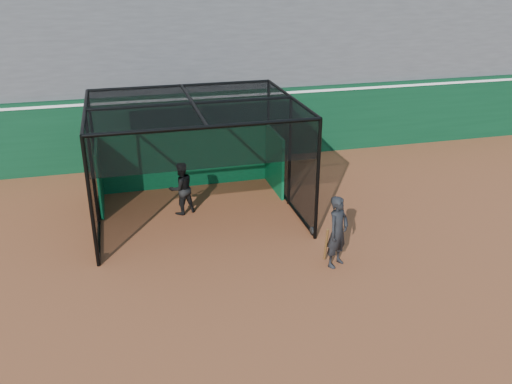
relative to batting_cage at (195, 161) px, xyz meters
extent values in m
plane|color=brown|center=(0.21, -4.08, -1.60)|extent=(120.00, 120.00, 0.00)
cube|color=#09331B|center=(0.21, 4.42, -0.35)|extent=(50.00, 0.45, 2.50)
cube|color=white|center=(0.21, 4.42, 0.75)|extent=(50.00, 0.50, 0.08)
cube|color=#4C4C4F|center=(0.21, 8.30, 2.27)|extent=(50.00, 7.85, 7.75)
cube|color=#074E29|center=(0.00, 2.13, -0.65)|extent=(5.34, 0.10, 1.90)
cylinder|color=black|center=(-2.73, -2.08, -1.49)|extent=(0.08, 0.22, 0.22)
cylinder|color=black|center=(2.73, -2.08, -1.49)|extent=(0.08, 0.22, 0.22)
cylinder|color=black|center=(-2.73, 2.05, -1.49)|extent=(0.08, 0.22, 0.22)
cylinder|color=black|center=(2.73, 2.05, -1.49)|extent=(0.08, 0.22, 0.22)
imported|color=black|center=(-0.41, 0.14, -0.84)|extent=(0.90, 0.81, 1.53)
imported|color=black|center=(2.75, -3.65, -0.72)|extent=(0.77, 0.71, 1.76)
cylinder|color=#593819|center=(2.50, -3.60, -1.05)|extent=(0.15, 0.37, 0.97)
camera|label=1|loc=(-1.92, -14.01, 5.09)|focal=38.00mm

